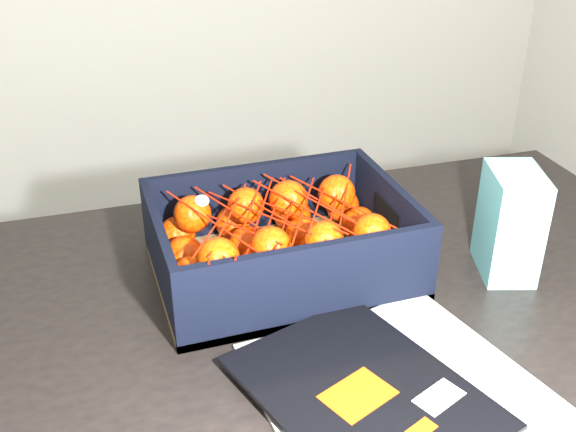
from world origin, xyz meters
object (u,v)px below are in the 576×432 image
object	(u,v)px
table	(321,376)
produce_crate	(281,251)
magazine_stack	(384,390)
retail_carton	(510,223)

from	to	relation	value
table	produce_crate	bearing A→B (deg)	98.84
table	magazine_stack	xyz separation A→B (m)	(0.01, -0.16, 0.11)
retail_carton	magazine_stack	bearing A→B (deg)	-128.34
produce_crate	retail_carton	world-z (taller)	retail_carton
table	retail_carton	distance (m)	0.34
table	retail_carton	world-z (taller)	retail_carton
produce_crate	table	bearing A→B (deg)	-81.16
magazine_stack	retail_carton	size ratio (longest dim) A/B	2.27
table	magazine_stack	world-z (taller)	magazine_stack
produce_crate	retail_carton	size ratio (longest dim) A/B	2.26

